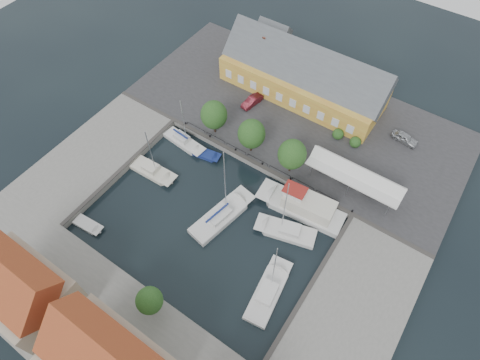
% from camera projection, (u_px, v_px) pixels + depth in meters
% --- Properties ---
extents(ground, '(140.00, 140.00, 0.00)m').
position_uv_depth(ground, '(217.00, 214.00, 57.56)').
color(ground, black).
rests_on(ground, ground).
extents(north_quay, '(56.00, 26.00, 1.00)m').
position_uv_depth(north_quay, '(296.00, 116.00, 68.15)').
color(north_quay, '#2D2D30').
rests_on(north_quay, ground).
extents(west_quay, '(12.00, 24.00, 1.00)m').
position_uv_depth(west_quay, '(97.00, 154.00, 63.36)').
color(west_quay, slate).
rests_on(west_quay, ground).
extents(east_quay, '(12.00, 24.00, 1.00)m').
position_uv_depth(east_quay, '(352.00, 311.00, 49.02)').
color(east_quay, slate).
rests_on(east_quay, ground).
extents(south_bank, '(56.00, 14.00, 1.00)m').
position_uv_depth(south_bank, '(111.00, 339.00, 47.10)').
color(south_bank, slate).
rests_on(south_bank, ground).
extents(quay_edge_fittings, '(56.00, 24.72, 0.40)m').
position_uv_depth(quay_edge_fittings, '(235.00, 188.00, 58.95)').
color(quay_edge_fittings, '#383533').
rests_on(quay_edge_fittings, north_quay).
extents(warehouse, '(28.56, 14.00, 9.55)m').
position_uv_depth(warehouse, '(301.00, 75.00, 68.36)').
color(warehouse, '#CB8731').
rests_on(warehouse, north_quay).
extents(tent_canopy, '(14.00, 4.00, 2.83)m').
position_uv_depth(tent_canopy, '(355.00, 176.00, 56.93)').
color(tent_canopy, silver).
rests_on(tent_canopy, north_quay).
extents(quay_trees, '(18.20, 4.20, 6.30)m').
position_uv_depth(quay_trees, '(251.00, 134.00, 59.97)').
color(quay_trees, black).
rests_on(quay_trees, north_quay).
extents(car_silver, '(4.46, 2.23, 1.46)m').
position_uv_depth(car_silver, '(405.00, 138.00, 63.67)').
color(car_silver, '#A8ABAF').
rests_on(car_silver, north_quay).
extents(car_red, '(2.21, 4.46, 1.41)m').
position_uv_depth(car_red, '(252.00, 101.00, 68.54)').
color(car_red, '#58141D').
rests_on(car_red, north_quay).
extents(center_sailboat, '(4.99, 11.00, 14.38)m').
position_uv_depth(center_sailboat, '(221.00, 216.00, 56.92)').
color(center_sailboat, silver).
rests_on(center_sailboat, ground).
extents(trawler, '(13.35, 4.98, 5.00)m').
position_uv_depth(trawler, '(304.00, 207.00, 57.08)').
color(trawler, silver).
rests_on(trawler, ground).
extents(east_boat_a, '(8.94, 4.98, 12.12)m').
position_uv_depth(east_boat_a, '(287.00, 232.00, 55.62)').
color(east_boat_a, silver).
rests_on(east_boat_a, ground).
extents(east_boat_c, '(4.12, 9.63, 11.82)m').
position_uv_depth(east_boat_c, '(268.00, 293.00, 50.60)').
color(east_boat_c, silver).
rests_on(east_boat_c, ground).
extents(west_boat_a, '(7.96, 2.95, 10.44)m').
position_uv_depth(west_boat_a, '(184.00, 142.00, 65.08)').
color(west_boat_a, silver).
rests_on(west_boat_a, ground).
extents(west_boat_b, '(7.70, 2.82, 10.48)m').
position_uv_depth(west_boat_b, '(153.00, 172.00, 61.63)').
color(west_boat_b, beige).
rests_on(west_boat_b, ground).
extents(launch_sw, '(4.67, 2.06, 0.98)m').
position_uv_depth(launch_sw, '(88.00, 226.00, 56.38)').
color(launch_sw, silver).
rests_on(launch_sw, ground).
extents(launch_nw, '(4.94, 2.61, 0.88)m').
position_uv_depth(launch_nw, '(206.00, 155.00, 63.79)').
color(launch_nw, navy).
rests_on(launch_nw, ground).
extents(townhouses, '(36.30, 8.50, 12.00)m').
position_uv_depth(townhouses, '(95.00, 356.00, 41.06)').
color(townhouses, tan).
rests_on(townhouses, south_bank).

